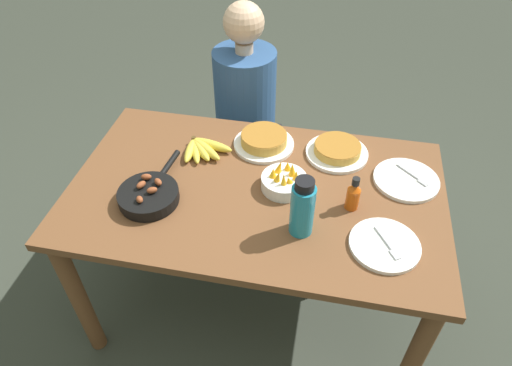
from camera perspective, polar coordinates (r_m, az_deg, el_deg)
ground_plane at (r=2.41m, az=0.00°, el=-14.30°), size 14.00×14.00×0.00m
dining_table at (r=1.89m, az=0.00°, el=-3.17°), size 1.48×0.88×0.78m
banana_bunch at (r=1.98m, az=-6.75°, el=4.30°), size 0.21×0.18×0.04m
skillet at (r=1.79m, az=-13.19°, el=-1.45°), size 0.23×0.38×0.08m
frittata_plate_center at (r=1.98m, az=10.11°, el=4.05°), size 0.27×0.27×0.05m
frittata_plate_side at (r=2.00m, az=0.99°, el=5.32°), size 0.27×0.27×0.06m
empty_plate_near_front at (r=1.66m, az=15.77°, el=-7.47°), size 0.25×0.25×0.02m
empty_plate_far_left at (r=1.93m, az=18.25°, el=0.37°), size 0.26×0.26×0.02m
fruit_bowl_mango at (r=1.79m, az=3.53°, el=0.27°), size 0.18×0.18×0.11m
water_bottle at (r=1.58m, az=5.82°, el=-3.11°), size 0.09×0.09×0.24m
hot_sauce_bottle at (r=1.73m, az=12.06°, el=-1.48°), size 0.05×0.05×0.15m
person_figure at (r=2.55m, az=-1.29°, el=6.43°), size 0.35×0.35×1.24m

